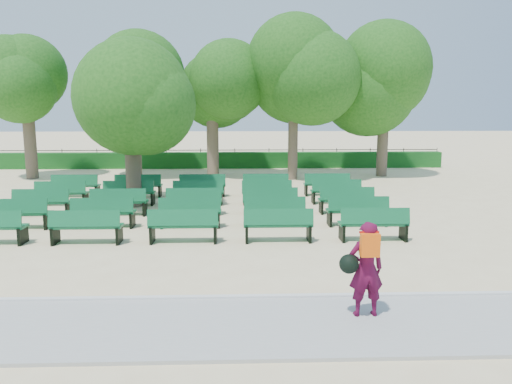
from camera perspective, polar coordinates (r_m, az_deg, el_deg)
ground at (r=15.23m, az=-6.55°, el=-3.50°), size 120.00×120.00×0.00m
paving at (r=8.22m, az=-10.71°, el=-15.01°), size 30.00×2.20×0.06m
curb at (r=9.26m, az=-9.63°, el=-11.96°), size 30.00×0.12×0.10m
hedge at (r=28.96m, az=-4.41°, el=3.65°), size 26.00×0.70×0.90m
fence at (r=29.41m, az=-4.37°, el=2.86°), size 26.00×0.10×1.02m
tree_line at (r=25.05m, az=-4.77°, el=1.68°), size 21.80×6.80×7.04m
bench_array at (r=16.38m, az=-6.93°, el=-2.24°), size 1.81×0.66×1.13m
tree_among at (r=17.80m, az=-14.20°, el=10.89°), size 4.10×4.10×5.80m
person at (r=8.35m, az=12.33°, el=-8.44°), size 0.75×0.46×1.58m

